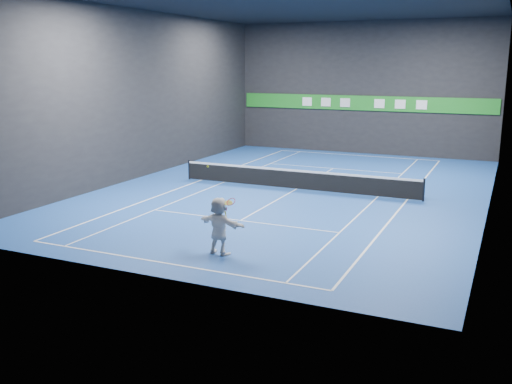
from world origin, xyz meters
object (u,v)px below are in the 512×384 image
at_px(tennis_net, 296,179).
at_px(tennis_racket, 230,204).
at_px(tennis_ball, 208,167).
at_px(player, 219,226).

relative_size(tennis_net, tennis_racket, 17.12).
relative_size(tennis_ball, tennis_net, 0.01).
relative_size(player, tennis_ball, 26.85).
distance_m(player, tennis_racket, 0.87).
relative_size(player, tennis_net, 0.15).
bearing_deg(tennis_net, tennis_ball, -85.92).
height_order(player, tennis_net, player).
xyz_separation_m(tennis_ball, tennis_net, (-0.74, 10.31, -2.36)).
height_order(tennis_net, tennis_racket, tennis_racket).
bearing_deg(player, tennis_net, -72.51).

